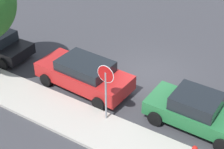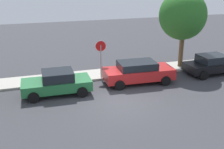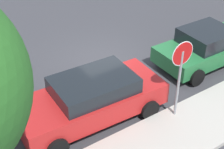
{
  "view_description": "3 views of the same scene",
  "coord_description": "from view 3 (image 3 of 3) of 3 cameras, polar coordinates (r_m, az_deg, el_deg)",
  "views": [
    {
      "loc": [
        -6.14,
        13.18,
        9.6
      ],
      "look_at": [
        0.97,
        1.9,
        0.7
      ],
      "focal_mm": 55.0,
      "sensor_mm": 36.0,
      "label": 1
    },
    {
      "loc": [
        -4.83,
        -13.65,
        6.87
      ],
      "look_at": [
        -0.21,
        1.22,
        1.3
      ],
      "focal_mm": 45.0,
      "sensor_mm": 36.0,
      "label": 2
    },
    {
      "loc": [
        6.18,
        9.79,
        7.23
      ],
      "look_at": [
        0.77,
        1.87,
        0.73
      ],
      "focal_mm": 55.0,
      "sensor_mm": 36.0,
      "label": 3
    }
  ],
  "objects": [
    {
      "name": "stop_sign",
      "position": [
        10.06,
        11.33,
        1.08
      ],
      "size": [
        0.76,
        0.08,
        2.72
      ],
      "color": "gray",
      "rests_on": "ground_plane"
    },
    {
      "name": "parked_car_red",
      "position": [
        10.5,
        -3.44,
        -3.94
      ],
      "size": [
        4.68,
        2.26,
        1.47
      ],
      "color": "red",
      "rests_on": "ground_plane"
    },
    {
      "name": "parked_car_green",
      "position": [
        13.73,
        15.47,
        4.55
      ],
      "size": [
        4.13,
        2.11,
        1.46
      ],
      "color": "#236B38",
      "rests_on": "ground_plane"
    },
    {
      "name": "sidewalk_curb",
      "position": [
        10.71,
        12.42,
        -8.88
      ],
      "size": [
        32.0,
        2.06,
        0.14
      ],
      "primitive_type": "cube",
      "color": "#B2ADA3",
      "rests_on": "ground_plane"
    },
    {
      "name": "ground_plane",
      "position": [
        13.65,
        -1.76,
        2.12
      ],
      "size": [
        60.0,
        60.0,
        0.0
      ],
      "primitive_type": "plane",
      "color": "#38383D"
    }
  ]
}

